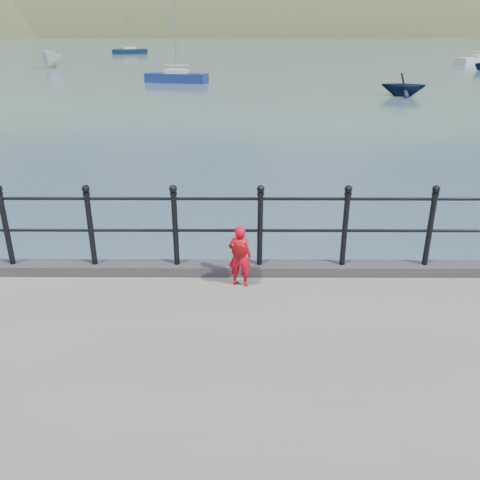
{
  "coord_description": "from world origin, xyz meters",
  "views": [
    {
      "loc": [
        0.34,
        -6.8,
        4.39
      ],
      "look_at": [
        0.32,
        -0.2,
        1.55
      ],
      "focal_mm": 38.0,
      "sensor_mm": 36.0,
      "label": 1
    }
  ],
  "objects_px": {
    "child": "(240,256)",
    "launch_navy": "(404,85)",
    "launch_white": "(51,58)",
    "sailboat_port": "(177,78)",
    "railing": "(218,221)",
    "sailboat_left": "(130,52)"
  },
  "relations": [
    {
      "from": "sailboat_port",
      "to": "railing",
      "type": "bearing_deg",
      "value": -69.05
    },
    {
      "from": "railing",
      "to": "launch_navy",
      "type": "relative_size",
      "value": 6.67
    },
    {
      "from": "railing",
      "to": "child",
      "type": "bearing_deg",
      "value": -49.24
    },
    {
      "from": "railing",
      "to": "child",
      "type": "relative_size",
      "value": 20.44
    },
    {
      "from": "launch_white",
      "to": "sailboat_port",
      "type": "height_order",
      "value": "sailboat_port"
    },
    {
      "from": "child",
      "to": "sailboat_left",
      "type": "xyz_separation_m",
      "value": [
        -16.66,
        73.84,
        -1.12
      ]
    },
    {
      "from": "sailboat_port",
      "to": "sailboat_left",
      "type": "bearing_deg",
      "value": 119.75
    },
    {
      "from": "railing",
      "to": "sailboat_left",
      "type": "xyz_separation_m",
      "value": [
        -16.34,
        73.47,
        -1.48
      ]
    },
    {
      "from": "launch_white",
      "to": "sailboat_port",
      "type": "distance_m",
      "value": 20.69
    },
    {
      "from": "launch_navy",
      "to": "sailboat_port",
      "type": "distance_m",
      "value": 17.35
    },
    {
      "from": "child",
      "to": "launch_white",
      "type": "relative_size",
      "value": 0.19
    },
    {
      "from": "launch_white",
      "to": "child",
      "type": "bearing_deg",
      "value": -76.48
    },
    {
      "from": "launch_navy",
      "to": "railing",
      "type": "bearing_deg",
      "value": 170.19
    },
    {
      "from": "launch_navy",
      "to": "sailboat_left",
      "type": "xyz_separation_m",
      "value": [
        -26.99,
        46.41,
        -0.38
      ]
    },
    {
      "from": "child",
      "to": "railing",
      "type": "bearing_deg",
      "value": -38.41
    },
    {
      "from": "launch_navy",
      "to": "sailboat_left",
      "type": "distance_m",
      "value": 53.69
    },
    {
      "from": "child",
      "to": "sailboat_port",
      "type": "relative_size",
      "value": 0.12
    },
    {
      "from": "launch_navy",
      "to": "sailboat_left",
      "type": "relative_size",
      "value": 0.37
    },
    {
      "from": "launch_white",
      "to": "sailboat_left",
      "type": "bearing_deg",
      "value": 73.94
    },
    {
      "from": "child",
      "to": "launch_navy",
      "type": "relative_size",
      "value": 0.33
    },
    {
      "from": "railing",
      "to": "launch_white",
      "type": "xyz_separation_m",
      "value": [
        -19.62,
        49.37,
        -0.92
      ]
    },
    {
      "from": "railing",
      "to": "launch_navy",
      "type": "bearing_deg",
      "value": 68.52
    }
  ]
}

